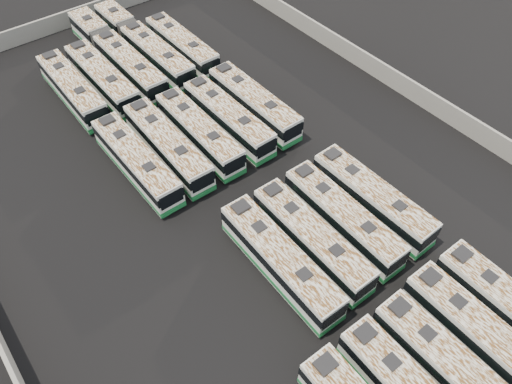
{
  "coord_description": "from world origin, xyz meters",
  "views": [
    {
      "loc": [
        -17.6,
        -24.06,
        33.83
      ],
      "look_at": [
        -0.06,
        -1.66,
        1.6
      ],
      "focal_mm": 35.0,
      "sensor_mm": 36.0,
      "label": 1
    }
  ],
  "objects_px": {
    "bus_midback_center": "(199,132)",
    "bus_midback_far_right": "(254,103)",
    "bus_midback_far_left": "(137,162)",
    "bus_back_far_left": "(73,89)",
    "bus_midback_right": "(228,118)",
    "bus_back_center": "(117,54)",
    "bus_midfront_right": "(343,218)",
    "bus_midfront_left": "(280,261)",
    "bus_front_center": "(454,373)",
    "bus_midfront_center": "(312,239)",
    "bus_front_right": "(484,340)",
    "bus_back_right": "(143,44)",
    "bus_back_left": "(103,79)",
    "bus_back_far_right": "(182,46)",
    "bus_midback_left": "(168,146)",
    "bus_midfront_far_right": "(372,198)"
  },
  "relations": [
    {
      "from": "bus_midfront_left",
      "to": "bus_back_center",
      "type": "distance_m",
      "value": 33.12
    },
    {
      "from": "bus_midback_far_left",
      "to": "bus_back_far_left",
      "type": "bearing_deg",
      "value": 89.88
    },
    {
      "from": "bus_midfront_right",
      "to": "bus_back_far_right",
      "type": "height_order",
      "value": "bus_midfront_right"
    },
    {
      "from": "bus_midfront_far_right",
      "to": "bus_midback_far_right",
      "type": "height_order",
      "value": "bus_midback_far_right"
    },
    {
      "from": "bus_front_right",
      "to": "bus_midback_center",
      "type": "relative_size",
      "value": 1.02
    },
    {
      "from": "bus_front_center",
      "to": "bus_midback_left",
      "type": "height_order",
      "value": "bus_midback_left"
    },
    {
      "from": "bus_midfront_right",
      "to": "bus_midback_right",
      "type": "height_order",
      "value": "bus_midback_right"
    },
    {
      "from": "bus_midback_right",
      "to": "bus_back_far_left",
      "type": "distance_m",
      "value": 17.16
    },
    {
      "from": "bus_midfront_right",
      "to": "bus_back_far_left",
      "type": "relative_size",
      "value": 0.98
    },
    {
      "from": "bus_midback_center",
      "to": "bus_back_left",
      "type": "relative_size",
      "value": 0.97
    },
    {
      "from": "bus_front_right",
      "to": "bus_midfront_far_right",
      "type": "xyz_separation_m",
      "value": [
        3.39,
        13.5,
        -0.03
      ]
    },
    {
      "from": "bus_midfront_center",
      "to": "bus_midfront_right",
      "type": "relative_size",
      "value": 1.0
    },
    {
      "from": "bus_midfront_center",
      "to": "bus_front_right",
      "type": "bearing_deg",
      "value": -74.85
    },
    {
      "from": "bus_midfront_right",
      "to": "bus_midback_center",
      "type": "height_order",
      "value": "bus_midback_center"
    },
    {
      "from": "bus_midback_far_left",
      "to": "bus_midback_center",
      "type": "height_order",
      "value": "bus_midback_far_left"
    },
    {
      "from": "bus_midfront_left",
      "to": "bus_midfront_center",
      "type": "height_order",
      "value": "bus_midfront_left"
    },
    {
      "from": "bus_back_center",
      "to": "bus_midfront_right",
      "type": "bearing_deg",
      "value": -84.17
    },
    {
      "from": "bus_back_center",
      "to": "bus_midback_left",
      "type": "bearing_deg",
      "value": -101.66
    },
    {
      "from": "bus_midback_far_left",
      "to": "bus_midback_left",
      "type": "height_order",
      "value": "bus_midback_left"
    },
    {
      "from": "bus_back_far_left",
      "to": "bus_back_left",
      "type": "distance_m",
      "value": 3.34
    },
    {
      "from": "bus_midback_center",
      "to": "bus_midback_far_right",
      "type": "distance_m",
      "value": 6.83
    },
    {
      "from": "bus_back_far_left",
      "to": "bus_midback_center",
      "type": "bearing_deg",
      "value": -63.33
    },
    {
      "from": "bus_midfront_left",
      "to": "bus_midfront_right",
      "type": "relative_size",
      "value": 1.03
    },
    {
      "from": "bus_back_right",
      "to": "bus_back_far_left",
      "type": "bearing_deg",
      "value": -163.99
    },
    {
      "from": "bus_midback_center",
      "to": "bus_midfront_left",
      "type": "bearing_deg",
      "value": -100.67
    },
    {
      "from": "bus_midfront_far_right",
      "to": "bus_midback_left",
      "type": "bearing_deg",
      "value": 121.27
    },
    {
      "from": "bus_midfront_right",
      "to": "bus_back_right",
      "type": "relative_size",
      "value": 0.64
    },
    {
      "from": "bus_midfront_left",
      "to": "bus_midback_center",
      "type": "height_order",
      "value": "bus_midfront_left"
    },
    {
      "from": "bus_midback_far_left",
      "to": "bus_midback_right",
      "type": "xyz_separation_m",
      "value": [
        10.14,
        -0.21,
        -0.02
      ]
    },
    {
      "from": "bus_front_right",
      "to": "bus_midback_center",
      "type": "xyz_separation_m",
      "value": [
        -3.53,
        29.55,
        -0.03
      ]
    },
    {
      "from": "bus_midback_right",
      "to": "bus_back_far_left",
      "type": "height_order",
      "value": "bus_back_far_left"
    },
    {
      "from": "bus_midback_right",
      "to": "bus_back_center",
      "type": "relative_size",
      "value": 0.63
    },
    {
      "from": "bus_back_right",
      "to": "bus_midback_center",
      "type": "bearing_deg",
      "value": -102.28
    },
    {
      "from": "bus_front_center",
      "to": "bus_back_center",
      "type": "relative_size",
      "value": 0.64
    },
    {
      "from": "bus_midfront_right",
      "to": "bus_back_right",
      "type": "xyz_separation_m",
      "value": [
        -0.03,
        32.88,
        0.01
      ]
    },
    {
      "from": "bus_back_center",
      "to": "bus_midback_center",
      "type": "bearing_deg",
      "value": -90.15
    },
    {
      "from": "bus_midfront_center",
      "to": "bus_back_far_left",
      "type": "height_order",
      "value": "bus_back_far_left"
    },
    {
      "from": "bus_midback_right",
      "to": "bus_midfront_far_right",
      "type": "bearing_deg",
      "value": -78.36
    },
    {
      "from": "bus_front_right",
      "to": "bus_back_right",
      "type": "height_order",
      "value": "bus_front_right"
    },
    {
      "from": "bus_front_center",
      "to": "bus_midfront_right",
      "type": "distance_m",
      "value": 14.12
    },
    {
      "from": "bus_front_center",
      "to": "bus_midfront_left",
      "type": "distance_m",
      "value": 14.06
    },
    {
      "from": "bus_back_left",
      "to": "bus_back_center",
      "type": "xyz_separation_m",
      "value": [
        3.4,
        3.34,
        -0.03
      ]
    },
    {
      "from": "bus_front_right",
      "to": "bus_back_right",
      "type": "relative_size",
      "value": 0.65
    },
    {
      "from": "bus_midfront_far_right",
      "to": "bus_back_left",
      "type": "height_order",
      "value": "bus_back_left"
    },
    {
      "from": "bus_front_center",
      "to": "bus_back_right",
      "type": "bearing_deg",
      "value": 85.39
    },
    {
      "from": "bus_midfront_far_right",
      "to": "bus_front_center",
      "type": "bearing_deg",
      "value": -117.79
    },
    {
      "from": "bus_back_right",
      "to": "bus_back_left",
      "type": "bearing_deg",
      "value": -154.84
    },
    {
      "from": "bus_midfront_left",
      "to": "bus_midback_center",
      "type": "xyz_separation_m",
      "value": [
        3.31,
        16.08,
        -0.04
      ]
    },
    {
      "from": "bus_midfront_left",
      "to": "bus_back_right",
      "type": "bearing_deg",
      "value": 79.65
    },
    {
      "from": "bus_midback_far_left",
      "to": "bus_back_left",
      "type": "height_order",
      "value": "bus_back_left"
    }
  ]
}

